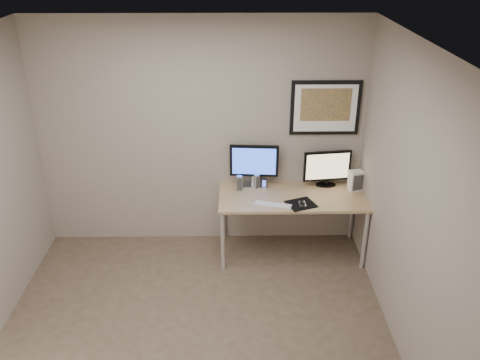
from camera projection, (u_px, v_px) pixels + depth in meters
The scene contains 13 objects.
floor at pixel (195, 336), 4.63m from camera, with size 3.60×3.60×0.00m, color #4A3C2E.
room at pixel (191, 151), 4.32m from camera, with size 3.60×3.60×3.60m.
desk at pixel (292, 201), 5.57m from camera, with size 1.60×0.70×0.73m.
framed_art at pixel (325, 108), 5.45m from camera, with size 0.75×0.04×0.60m.
monitor_large at pixel (254, 164), 5.64m from camera, with size 0.54×0.19×0.49m.
monitor_tv at pixel (327, 168), 5.66m from camera, with size 0.53×0.15×0.42m.
speaker_left at pixel (239, 183), 5.62m from camera, with size 0.07×0.07×0.17m, color #B7B7BC.
speaker_right at pixel (257, 181), 5.67m from camera, with size 0.07×0.07×0.17m, color #B7B7BC.
phone_dock at pixel (264, 184), 5.67m from camera, with size 0.05×0.05×0.12m, color black.
keyboard at pixel (273, 205), 5.34m from camera, with size 0.40×0.11×0.01m, color silver.
mousepad at pixel (301, 204), 5.37m from camera, with size 0.29×0.26×0.00m, color black.
mouse at pixel (302, 203), 5.34m from camera, with size 0.06×0.11×0.04m, color black.
fan_unit at pixel (356, 181), 5.62m from camera, with size 0.15×0.11×0.23m, color silver.
Camera 1 is at (0.36, -3.54, 3.31)m, focal length 38.00 mm.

